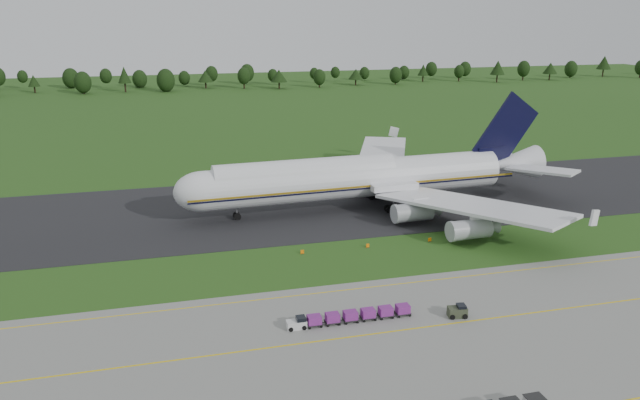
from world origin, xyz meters
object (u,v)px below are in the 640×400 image
object	(u,v)px
utility_cart	(457,312)
baggage_train	(348,316)
aircraft	(363,177)
edge_markers	(368,246)

from	to	relation	value
utility_cart	baggage_train	bearing A→B (deg)	171.01
aircraft	utility_cart	bearing A→B (deg)	-93.67
utility_cart	edge_markers	xyz separation A→B (m)	(-2.88, 24.68, -0.38)
baggage_train	edge_markers	bearing A→B (deg)	65.79
baggage_train	edge_markers	distance (m)	24.80
baggage_train	utility_cart	bearing A→B (deg)	-8.99
aircraft	baggage_train	xyz separation A→B (m)	(-15.93, -42.72, -5.07)
aircraft	baggage_train	world-z (taller)	aircraft
aircraft	edge_markers	bearing A→B (deg)	-105.99
aircraft	edge_markers	xyz separation A→B (m)	(-5.76, -20.11, -5.58)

